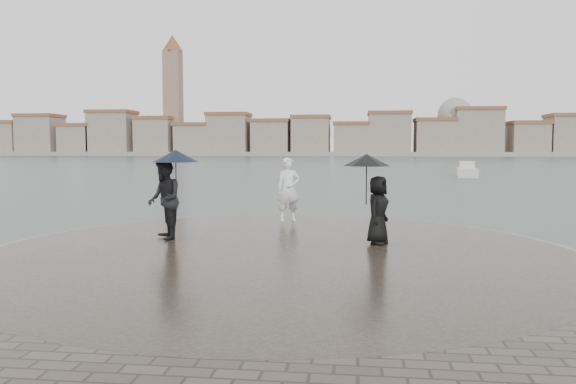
# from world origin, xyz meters

# --- Properties ---
(ground) EXTENTS (400.00, 400.00, 0.00)m
(ground) POSITION_xyz_m (0.00, 0.00, 0.00)
(ground) COLOR #2B3835
(ground) RESTS_ON ground
(kerb_ring) EXTENTS (12.50, 12.50, 0.32)m
(kerb_ring) POSITION_xyz_m (0.00, 3.50, 0.16)
(kerb_ring) COLOR gray
(kerb_ring) RESTS_ON ground
(quay_tip) EXTENTS (11.90, 11.90, 0.36)m
(quay_tip) POSITION_xyz_m (0.00, 3.50, 0.18)
(quay_tip) COLOR #2D261E
(quay_tip) RESTS_ON ground
(statue) EXTENTS (0.75, 0.58, 1.81)m
(statue) POSITION_xyz_m (-0.38, 8.05, 1.27)
(statue) COLOR white
(statue) RESTS_ON quay_tip
(visitor_left) EXTENTS (1.29, 1.18, 2.04)m
(visitor_left) POSITION_xyz_m (-2.74, 4.55, 1.49)
(visitor_left) COLOR black
(visitor_left) RESTS_ON quay_tip
(visitor_right) EXTENTS (1.12, 1.05, 1.95)m
(visitor_right) POSITION_xyz_m (1.90, 4.53, 1.50)
(visitor_right) COLOR black
(visitor_right) RESTS_ON quay_tip
(far_skyline) EXTENTS (260.00, 20.00, 37.00)m
(far_skyline) POSITION_xyz_m (-6.29, 160.71, 5.61)
(far_skyline) COLOR gray
(far_skyline) RESTS_ON ground
(boats) EXTENTS (15.15, 10.38, 1.50)m
(boats) POSITION_xyz_m (17.39, 38.97, 0.38)
(boats) COLOR beige
(boats) RESTS_ON ground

